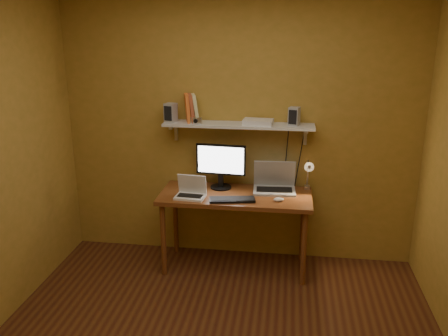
# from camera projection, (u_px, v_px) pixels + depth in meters

# --- Properties ---
(room) EXTENTS (3.44, 3.24, 2.64)m
(room) POSITION_uv_depth(u_px,v_px,m) (212.00, 183.00, 3.01)
(room) COLOR #552F15
(room) RESTS_ON ground
(desk) EXTENTS (1.40, 0.60, 0.75)m
(desk) POSITION_uv_depth(u_px,v_px,m) (236.00, 203.00, 4.41)
(desk) COLOR brown
(desk) RESTS_ON ground
(wall_shelf) EXTENTS (1.40, 0.25, 0.21)m
(wall_shelf) POSITION_uv_depth(u_px,v_px,m) (238.00, 125.00, 4.39)
(wall_shelf) COLOR silver
(wall_shelf) RESTS_ON room
(monitor) EXTENTS (0.47, 0.21, 0.43)m
(monitor) POSITION_uv_depth(u_px,v_px,m) (221.00, 164.00, 4.48)
(monitor) COLOR black
(monitor) RESTS_ON desk
(laptop) EXTENTS (0.41, 0.30, 0.28)m
(laptop) POSITION_uv_depth(u_px,v_px,m) (274.00, 183.00, 4.47)
(laptop) COLOR #979AA0
(laptop) RESTS_ON desk
(netbook) EXTENTS (0.28, 0.21, 0.20)m
(netbook) POSITION_uv_depth(u_px,v_px,m) (191.00, 191.00, 4.31)
(netbook) COLOR white
(netbook) RESTS_ON desk
(keyboard) EXTENTS (0.42, 0.20, 0.02)m
(keyboard) POSITION_uv_depth(u_px,v_px,m) (232.00, 200.00, 4.22)
(keyboard) COLOR black
(keyboard) RESTS_ON desk
(mouse) EXTENTS (0.11, 0.08, 0.03)m
(mouse) POSITION_uv_depth(u_px,v_px,m) (279.00, 199.00, 4.21)
(mouse) COLOR white
(mouse) RESTS_ON desk
(desk_lamp) EXTENTS (0.09, 0.23, 0.38)m
(desk_lamp) POSITION_uv_depth(u_px,v_px,m) (308.00, 172.00, 4.36)
(desk_lamp) COLOR silver
(desk_lamp) RESTS_ON desk
(speaker_left) EXTENTS (0.12, 0.12, 0.17)m
(speaker_left) POSITION_uv_depth(u_px,v_px,m) (171.00, 113.00, 4.44)
(speaker_left) COLOR #979AA0
(speaker_left) RESTS_ON wall_shelf
(speaker_right) EXTENTS (0.11, 0.11, 0.17)m
(speaker_right) POSITION_uv_depth(u_px,v_px,m) (294.00, 116.00, 4.30)
(speaker_right) COLOR #979AA0
(speaker_right) RESTS_ON wall_shelf
(books) EXTENTS (0.18, 0.19, 0.26)m
(books) POSITION_uv_depth(u_px,v_px,m) (191.00, 108.00, 4.41)
(books) COLOR orange
(books) RESTS_ON wall_shelf
(shelf_camera) EXTENTS (0.10, 0.05, 0.06)m
(shelf_camera) POSITION_uv_depth(u_px,v_px,m) (196.00, 121.00, 4.36)
(shelf_camera) COLOR silver
(shelf_camera) RESTS_ON wall_shelf
(router) EXTENTS (0.29, 0.20, 0.05)m
(router) POSITION_uv_depth(u_px,v_px,m) (258.00, 122.00, 4.35)
(router) COLOR white
(router) RESTS_ON wall_shelf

